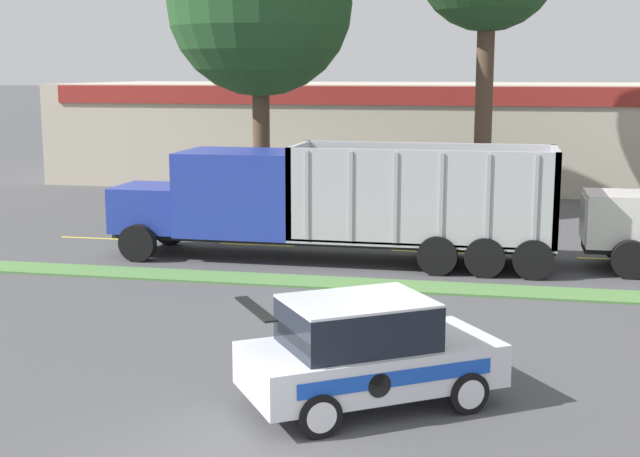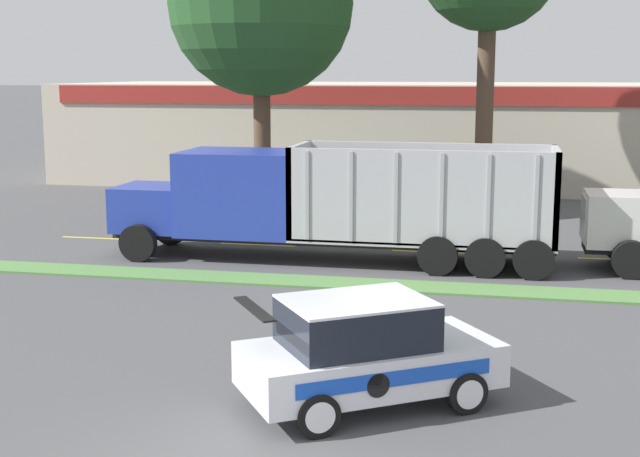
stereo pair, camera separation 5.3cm
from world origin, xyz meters
TOP-DOWN VIEW (x-y plane):
  - grass_verge at (0.00, 11.33)m, footprint 120.00×1.20m
  - centre_line_3 at (-9.33, 15.93)m, footprint 2.40×0.14m
  - centre_line_4 at (-3.93, 15.93)m, footprint 2.40×0.14m
  - centre_line_5 at (1.47, 15.93)m, footprint 2.40×0.14m
  - centre_line_6 at (6.87, 15.93)m, footprint 2.40×0.14m
  - dump_truck_mid at (-2.52, 14.15)m, footprint 12.59×2.85m
  - rally_car at (1.45, 3.29)m, footprint 4.43×3.82m
  - store_building_backdrop at (1.45, 34.22)m, footprint 38.60×12.10m

SIDE VIEW (x-z plane):
  - centre_line_3 at x=-9.33m, z-range 0.00..0.01m
  - centre_line_4 at x=-3.93m, z-range 0.00..0.01m
  - centre_line_5 at x=1.47m, z-range 0.00..0.01m
  - centre_line_6 at x=6.87m, z-range 0.00..0.01m
  - grass_verge at x=0.00m, z-range 0.00..0.06m
  - rally_car at x=1.45m, z-range 0.00..1.81m
  - dump_truck_mid at x=-2.52m, z-range -0.05..3.25m
  - store_building_backdrop at x=1.45m, z-range 0.00..4.73m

